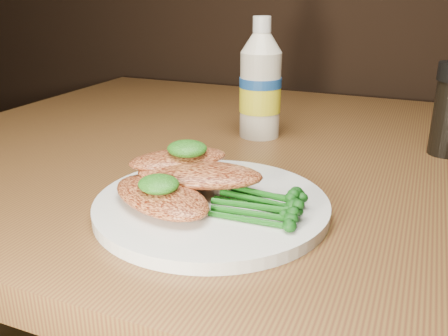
% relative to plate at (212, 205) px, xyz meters
% --- Properties ---
extents(plate, '(0.24, 0.24, 0.01)m').
position_rel_plate_xyz_m(plate, '(0.00, 0.00, 0.00)').
color(plate, silver).
rests_on(plate, dining_table).
extents(chicken_front, '(0.14, 0.12, 0.02)m').
position_rel_plate_xyz_m(chicken_front, '(-0.04, -0.03, 0.02)').
color(chicken_front, '#C66F3F').
rests_on(chicken_front, plate).
extents(chicken_mid, '(0.15, 0.10, 0.02)m').
position_rel_plate_xyz_m(chicken_mid, '(-0.02, 0.01, 0.03)').
color(chicken_mid, '#C66F3F').
rests_on(chicken_mid, plate).
extents(chicken_back, '(0.12, 0.12, 0.02)m').
position_rel_plate_xyz_m(chicken_back, '(-0.06, 0.03, 0.03)').
color(chicken_back, '#C66F3F').
rests_on(chicken_back, plate).
extents(pesto_front, '(0.05, 0.05, 0.02)m').
position_rel_plate_xyz_m(pesto_front, '(-0.04, -0.04, 0.03)').
color(pesto_front, '#0D3307').
rests_on(pesto_front, chicken_front).
extents(pesto_back, '(0.05, 0.04, 0.02)m').
position_rel_plate_xyz_m(pesto_back, '(-0.04, 0.03, 0.05)').
color(pesto_back, '#0D3307').
rests_on(pesto_back, chicken_back).
extents(broccolini_bundle, '(0.13, 0.11, 0.02)m').
position_rel_plate_xyz_m(broccolini_bundle, '(0.05, -0.00, 0.02)').
color(broccolini_bundle, '#135111').
rests_on(broccolini_bundle, plate).
extents(mayo_bottle, '(0.08, 0.08, 0.18)m').
position_rel_plate_xyz_m(mayo_bottle, '(-0.04, 0.27, 0.08)').
color(mayo_bottle, beige).
rests_on(mayo_bottle, dining_table).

